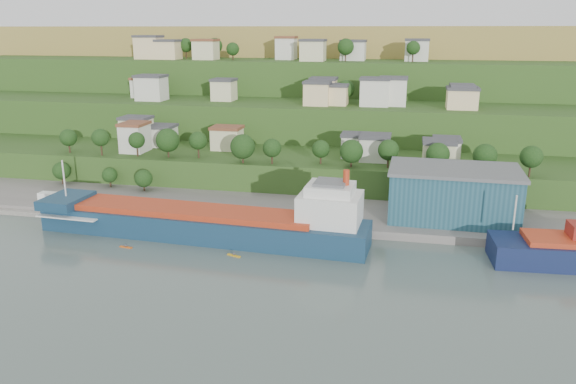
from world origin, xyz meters
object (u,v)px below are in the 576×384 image
(warehouse, at_px, (453,193))
(caravan, at_px, (52,198))
(kayak_orange, at_px, (126,247))
(cargo_ship_near, at_px, (212,224))

(warehouse, xyz_separation_m, caravan, (-105.22, -7.35, -5.67))
(caravan, distance_m, kayak_orange, 40.23)
(warehouse, bearing_deg, caravan, -174.68)
(caravan, bearing_deg, cargo_ship_near, -12.79)
(kayak_orange, bearing_deg, caravan, 153.10)
(cargo_ship_near, xyz_separation_m, kayak_orange, (-16.81, -10.06, -2.98))
(caravan, relative_size, kayak_orange, 2.17)
(caravan, bearing_deg, kayak_orange, -32.87)
(cargo_ship_near, height_order, caravan, cargo_ship_near)
(warehouse, height_order, kayak_orange, warehouse)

